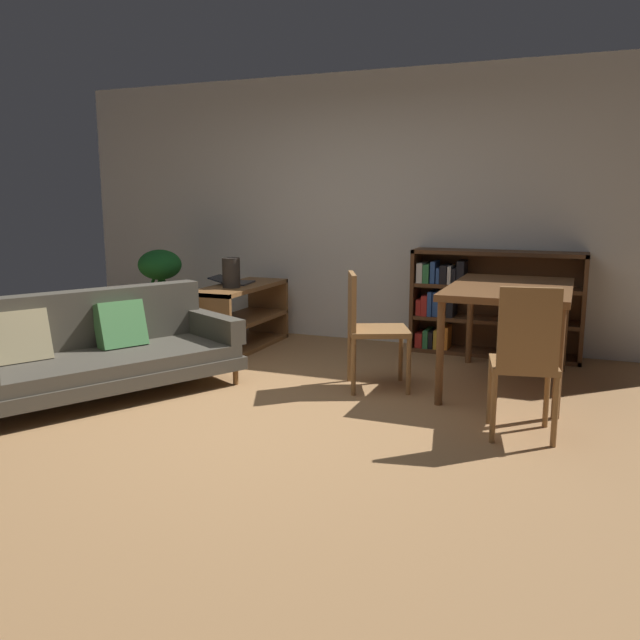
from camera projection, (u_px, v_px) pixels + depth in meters
name	position (u px, v px, depth m)	size (l,w,h in m)	color
ground_plane	(252.00, 418.00, 4.37)	(8.16, 8.16, 0.00)	#A87A4C
back_wall_panel	(374.00, 210.00, 6.59)	(6.80, 0.10, 2.70)	silver
fabric_couch	(99.00, 349.00, 4.90)	(1.68, 2.12, 0.76)	brown
media_console	(241.00, 317.00, 6.39)	(0.46, 1.24, 0.63)	brown
open_laptop	(234.00, 282.00, 6.43)	(0.43, 0.38, 0.07)	#333338
desk_speaker	(231.00, 273.00, 6.13)	(0.17, 0.17, 0.28)	#2D2823
potted_floor_plant	(160.00, 277.00, 6.77)	(0.48, 0.50, 0.94)	#333338
dining_table	(510.00, 295.00, 4.98)	(0.89, 1.41, 0.80)	brown
dining_chair_near	(525.00, 356.00, 3.91)	(0.46, 0.45, 0.96)	olive
dining_chair_far	(369.00, 324.00, 4.99)	(0.58, 0.57, 0.91)	olive
bookshelf	(482.00, 302.00, 6.14)	(1.57, 0.35, 0.99)	#56351E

